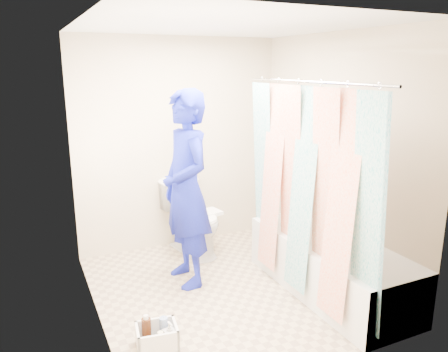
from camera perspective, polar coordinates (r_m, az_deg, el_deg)
name	(u,v)px	position (r m, az deg, el deg)	size (l,w,h in m)	color
floor	(228,289)	(4.31, 0.56, -14.59)	(2.60, 2.60, 0.00)	tan
ceiling	(229,25)	(3.79, 0.65, 19.09)	(2.40, 2.60, 0.02)	silver
wall_back	(180,144)	(5.06, -5.83, 4.14)	(2.40, 0.02, 2.40)	#B7AD8D
wall_front	(319,209)	(2.81, 12.24, -4.29)	(2.40, 0.02, 2.40)	#B7AD8D
wall_left	(90,182)	(3.54, -17.16, -0.77)	(0.02, 2.60, 2.40)	#B7AD8D
wall_right	(336,156)	(4.52, 14.44, 2.57)	(0.02, 2.60, 2.40)	#B7AD8D
bathtub	(330,265)	(4.29, 13.64, -11.19)	(0.70, 1.75, 0.50)	silver
curtain_rod	(309,82)	(3.68, 11.07, 11.98)	(0.02, 0.02, 1.90)	silver
shower_curtain	(304,192)	(3.83, 10.42, -2.05)	(0.06, 1.75, 1.80)	silver
toilet	(193,218)	(4.96, -4.06, -5.46)	(0.46, 0.81, 0.82)	silver
tank_lid	(199,215)	(4.83, -3.25, -5.09)	(0.50, 0.22, 0.04)	white
tank_internals	(179,180)	(5.00, -5.94, -0.55)	(0.20, 0.08, 0.27)	black
plumber	(186,190)	(4.14, -4.97, -1.77)	(0.69, 0.45, 1.88)	#0F289D
cleaning_caddy	(158,338)	(3.54, -8.58, -20.15)	(0.34, 0.29, 0.23)	white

